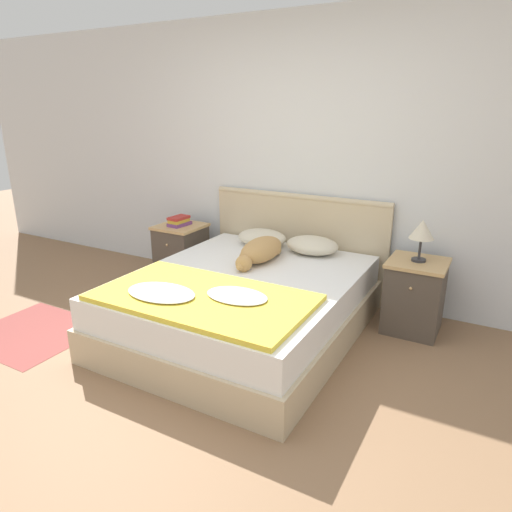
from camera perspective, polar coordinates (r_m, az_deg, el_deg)
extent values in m
plane|color=#896647|center=(3.02, -10.95, -17.53)|extent=(16.00, 16.00, 0.00)
cube|color=silver|center=(4.32, 6.59, 11.80)|extent=(9.00, 0.06, 2.55)
cube|color=#C6B28E|center=(3.70, -1.53, -7.71)|extent=(1.68, 2.01, 0.26)
cube|color=white|center=(3.60, -1.56, -4.16)|extent=(1.62, 1.95, 0.23)
cube|color=#C6B28E|center=(4.44, 5.20, 1.39)|extent=(1.76, 0.04, 0.94)
cylinder|color=#C6B28E|center=(4.32, 5.37, 7.38)|extent=(1.76, 0.06, 0.06)
cube|color=#4C4238|center=(4.82, -9.29, 0.25)|extent=(0.42, 0.43, 0.56)
cube|color=tan|center=(4.74, -9.47, 3.66)|extent=(0.45, 0.45, 0.03)
sphere|color=tan|center=(4.61, -11.08, 1.37)|extent=(0.02, 0.02, 0.02)
cube|color=#4C4238|center=(3.90, 19.16, -4.92)|extent=(0.42, 0.43, 0.56)
cube|color=tan|center=(3.80, 19.62, -0.81)|extent=(0.45, 0.45, 0.03)
sphere|color=tan|center=(3.64, 18.77, -3.86)|extent=(0.02, 0.02, 0.02)
ellipsoid|color=beige|center=(4.30, 0.76, 2.31)|extent=(0.47, 0.36, 0.15)
ellipsoid|color=beige|center=(4.09, 7.03, 1.35)|extent=(0.47, 0.36, 0.15)
cube|color=yellow|center=(3.13, -6.65, -5.16)|extent=(1.47, 0.83, 0.04)
ellipsoid|color=silver|center=(3.18, -11.77, -4.47)|extent=(0.51, 0.33, 0.03)
ellipsoid|color=silver|center=(3.07, -2.40, -4.95)|extent=(0.44, 0.29, 0.03)
ellipsoid|color=tan|center=(3.86, 0.70, 0.82)|extent=(0.27, 0.54, 0.20)
sphere|color=tan|center=(3.63, -1.54, -0.94)|extent=(0.13, 0.13, 0.13)
ellipsoid|color=tan|center=(3.58, -2.00, -1.36)|extent=(0.06, 0.07, 0.05)
cone|color=tan|center=(3.64, -1.97, -0.05)|extent=(0.04, 0.04, 0.05)
cone|color=tan|center=(3.60, -0.96, -0.23)|extent=(0.04, 0.04, 0.05)
ellipsoid|color=tan|center=(4.05, 2.73, 0.84)|extent=(0.16, 0.24, 0.07)
cube|color=#703D7F|center=(4.72, -9.53, 3.98)|extent=(0.16, 0.24, 0.03)
cube|color=gold|center=(4.71, -9.61, 4.37)|extent=(0.13, 0.21, 0.03)
cube|color=#AD2D28|center=(4.70, -9.64, 4.74)|extent=(0.15, 0.22, 0.03)
cylinder|color=#2D2D33|center=(3.80, 19.66, -0.46)|extent=(0.11, 0.11, 0.02)
cylinder|color=#2D2D33|center=(3.77, 19.81, 0.87)|extent=(0.02, 0.02, 0.16)
cone|color=beige|center=(3.73, 20.06, 3.15)|extent=(0.19, 0.19, 0.15)
cube|color=#93423D|center=(4.17, -26.09, -8.55)|extent=(0.93, 0.83, 0.00)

